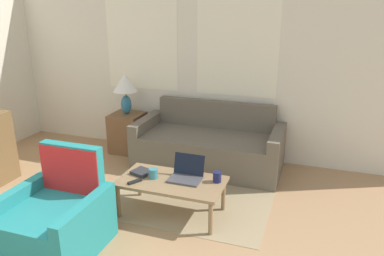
% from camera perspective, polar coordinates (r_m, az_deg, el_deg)
% --- Properties ---
extents(wall_back, '(6.57, 0.06, 2.60)m').
position_cam_1_polar(wall_back, '(5.29, 0.23, 9.85)').
color(wall_back, silver).
rests_on(wall_back, ground_plane).
extents(rug, '(1.95, 1.89, 0.01)m').
position_cam_1_polar(rug, '(4.54, -0.10, -8.95)').
color(rug, '#9E8966').
rests_on(rug, ground_plane).
extents(couch, '(1.92, 0.86, 0.83)m').
position_cam_1_polar(couch, '(5.02, 2.65, -2.87)').
color(couch, '#665B4C').
rests_on(couch, ground_plane).
extents(armchair, '(0.82, 0.80, 0.88)m').
position_cam_1_polar(armchair, '(3.64, -19.92, -13.03)').
color(armchair, teal).
rests_on(armchair, ground_plane).
extents(side_table, '(0.45, 0.45, 0.57)m').
position_cam_1_polar(side_table, '(5.60, -9.75, -0.67)').
color(side_table, brown).
rests_on(side_table, ground_plane).
extents(table_lamp, '(0.35, 0.35, 0.58)m').
position_cam_1_polar(table_lamp, '(5.42, -10.14, 6.23)').
color(table_lamp, teal).
rests_on(table_lamp, side_table).
extents(coffee_table, '(1.08, 0.58, 0.38)m').
position_cam_1_polar(coffee_table, '(3.88, -3.16, -8.48)').
color(coffee_table, '#8E704C').
rests_on(coffee_table, ground_plane).
extents(laptop, '(0.33, 0.28, 0.23)m').
position_cam_1_polar(laptop, '(3.87, -0.85, -7.00)').
color(laptop, '#47474C').
rests_on(laptop, coffee_table).
extents(cup_navy, '(0.09, 0.09, 0.10)m').
position_cam_1_polar(cup_navy, '(3.90, -5.90, -6.90)').
color(cup_navy, teal).
rests_on(cup_navy, coffee_table).
extents(cup_yellow, '(0.08, 0.08, 0.11)m').
position_cam_1_polar(cup_yellow, '(3.81, 3.85, -7.45)').
color(cup_yellow, '#191E4C').
rests_on(cup_yellow, coffee_table).
extents(book_red, '(0.23, 0.22, 0.04)m').
position_cam_1_polar(book_red, '(4.02, -7.67, -6.68)').
color(book_red, '#2D2D33').
rests_on(book_red, coffee_table).
extents(tv_remote, '(0.12, 0.15, 0.02)m').
position_cam_1_polar(tv_remote, '(3.85, -8.72, -8.08)').
color(tv_remote, black).
rests_on(tv_remote, coffee_table).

